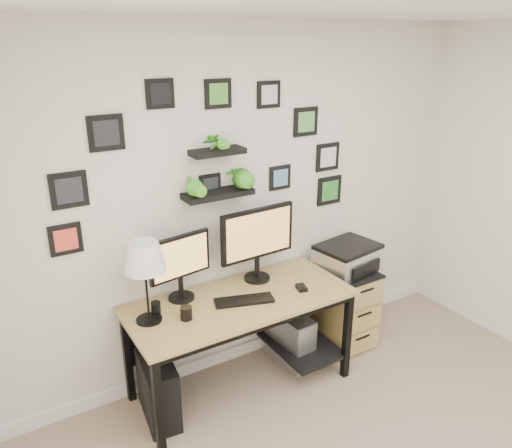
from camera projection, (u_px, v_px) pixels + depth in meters
room at (250, 346)px, 4.17m from camera, size 4.00×4.00×4.00m
desk at (242, 311)px, 3.59m from camera, size 1.60×0.70×0.75m
monitor_left at (180, 263)px, 3.40m from camera, size 0.47×0.21×0.48m
monitor_right at (258, 238)px, 3.66m from camera, size 0.61×0.21×0.57m
keyboard at (244, 300)px, 3.46m from camera, size 0.43×0.25×0.02m
mouse at (301, 288)px, 3.63m from camera, size 0.09×0.11×0.03m
table_lamp at (144, 259)px, 3.08m from camera, size 0.27×0.27×0.55m
mug at (186, 313)px, 3.24m from camera, size 0.08×0.08×0.09m
pen_cup at (156, 308)px, 3.31m from camera, size 0.06×0.06×0.08m
pc_tower_black at (158, 389)px, 3.40m from camera, size 0.26×0.48×0.45m
pc_tower_grey at (290, 338)px, 3.99m from camera, size 0.22×0.45×0.43m
file_cabinet at (343, 306)px, 4.23m from camera, size 0.43×0.53×0.67m
printer at (348, 257)px, 4.09m from camera, size 0.53×0.45×0.22m
wall_decor at (221, 163)px, 3.43m from camera, size 2.31×0.18×1.06m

